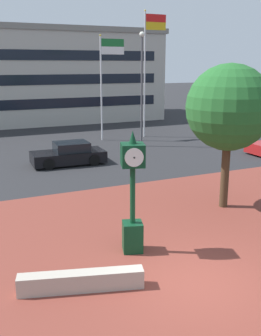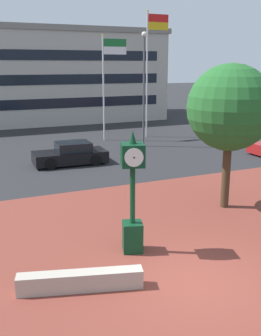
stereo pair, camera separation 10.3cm
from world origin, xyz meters
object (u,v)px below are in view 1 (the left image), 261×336
flagpole_secondary (147,62)px  car_street_mid (69,154)px  plaza_tree (231,109)px  flagpole_primary (105,76)px  civic_building (26,75)px  street_clock (133,196)px  street_lamp_post (142,79)px

flagpole_secondary → car_street_mid: bearing=-142.5°
plaza_tree → flagpole_primary: (0.84, 15.75, 0.83)m
car_street_mid → flagpole_primary: size_ratio=0.55×
flagpole_primary → civic_building: civic_building is taller
plaza_tree → flagpole_primary: flagpole_primary is taller
car_street_mid → civic_building: size_ratio=0.16×
plaza_tree → flagpole_secondary: 16.45m
flagpole_primary → car_street_mid: bearing=-126.6°
plaza_tree → civic_building: 29.89m
street_clock → flagpole_primary: 19.18m
street_clock → civic_building: 32.24m
plaza_tree → street_lamp_post: size_ratio=0.74×
flagpole_secondary → civic_building: flagpole_secondary is taller
plaza_tree → flagpole_primary: bearing=87.0°
plaza_tree → flagpole_secondary: flagpole_secondary is taller
plaza_tree → flagpole_secondary: bearing=74.5°
street_lamp_post → plaza_tree: bearing=-100.3°
flagpole_secondary → street_lamp_post: 4.10m
plaza_tree → civic_building: size_ratio=0.22×
civic_building → street_clock: bearing=-95.2°
plaza_tree → flagpole_secondary: size_ratio=0.60×
plaza_tree → street_lamp_post: (2.25, 12.43, 0.70)m
car_street_mid → flagpole_primary: bearing=-34.2°
car_street_mid → street_lamp_post: 7.92m
street_clock → car_street_mid: 11.77m
street_clock → flagpole_primary: flagpole_primary is taller
plaza_tree → car_street_mid: bearing=112.3°
flagpole_primary → street_lamp_post: bearing=-67.0°
plaza_tree → street_lamp_post: street_lamp_post is taller
car_street_mid → street_clock: bearing=175.8°
street_lamp_post → flagpole_secondary: bearing=57.6°
plaza_tree → flagpole_primary: size_ratio=0.74×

